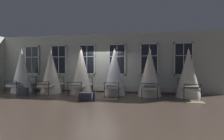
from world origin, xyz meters
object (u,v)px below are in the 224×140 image
travel_trunk (87,96)px  cot_third (81,71)px  cot_fifth (150,72)px  cot_fourth (114,72)px  cot_second (51,72)px  cot_first (22,71)px  suitcase_dark (23,92)px  cot_sixth (188,73)px

travel_trunk → cot_third: bearing=117.5°
travel_trunk → cot_fifth: bearing=32.5°
cot_fourth → cot_third: bearing=90.7°
cot_second → cot_third: 1.91m
cot_fourth → cot_first: bearing=89.2°
cot_fourth → suitcase_dark: (-4.74, -1.26, -1.05)m
cot_fifth → cot_sixth: size_ratio=1.02×
cot_third → cot_sixth: 5.77m
suitcase_dark → cot_second: bearing=58.1°
cot_fourth → cot_fifth: bearing=-90.7°
cot_fourth → cot_fifth: cot_fourth is taller
cot_second → cot_sixth: 7.68m
suitcase_dark → cot_third: bearing=26.6°
suitcase_dark → travel_trunk: size_ratio=0.89×
cot_third → travel_trunk: cot_third is taller
cot_sixth → suitcase_dark: (-8.58, -1.22, -1.01)m
cot_first → suitcase_dark: bearing=-141.3°
cot_fifth → cot_third: bearing=92.1°
cot_fifth → travel_trunk: size_ratio=4.05×
cot_first → cot_fourth: cot_first is taller
cot_third → cot_fourth: (1.92, 0.04, -0.03)m
cot_first → cot_fifth: size_ratio=1.04×
cot_fourth → cot_sixth: bearing=-91.3°
cot_third → cot_fourth: 1.92m
cot_first → cot_sixth: 9.64m
cot_sixth → travel_trunk: (-4.83, -1.80, -1.04)m
cot_fourth → travel_trunk: size_ratio=4.09×
cot_fifth → travel_trunk: bearing=123.9°
cot_first → cot_second: cot_first is taller
cot_first → cot_fifth: bearing=-91.0°
cot_second → cot_fourth: cot_fourth is taller
cot_second → cot_sixth: size_ratio=1.03×
cot_sixth → suitcase_dark: size_ratio=4.44×
cot_first → cot_fifth: 7.70m
cot_third → cot_fourth: bearing=-87.7°
cot_fourth → suitcase_dark: 5.01m
cot_fifth → cot_second: bearing=91.2°
cot_second → suitcase_dark: bearing=144.4°
cot_first → cot_fifth: (7.70, -0.02, -0.05)m
cot_third → cot_sixth: size_ratio=1.06×
cot_first → cot_second: 1.96m
cot_first → travel_trunk: 5.28m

